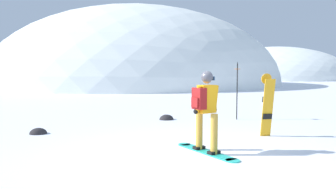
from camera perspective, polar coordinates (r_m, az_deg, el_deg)
ground_plane at (r=6.48m, az=4.10°, el=-11.13°), size 300.00×300.00×0.00m
ridge_peak_main at (r=37.78m, az=-5.41°, el=1.79°), size 32.95×29.65×17.90m
ridge_peak_far at (r=62.50m, az=18.55°, el=2.63°), size 27.77×25.00×11.94m
snowboarder_main at (r=6.67m, az=6.73°, el=-2.64°), size 0.88×1.72×1.71m
spare_snowboard at (r=8.63m, az=17.38°, el=-1.76°), size 0.28×0.25×1.65m
piste_marker_near at (r=11.34m, az=12.28°, el=1.39°), size 0.20×0.20×2.03m
rock_dark at (r=9.41m, az=-22.22°, el=-6.54°), size 0.46×0.39×0.32m
rock_mid at (r=11.16m, az=-0.27°, el=-4.51°), size 0.50×0.43×0.35m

